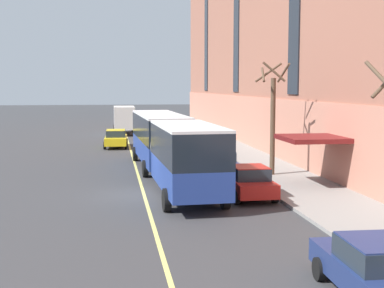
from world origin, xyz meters
TOP-DOWN VIEW (x-y plane):
  - ground_plane at (0.00, 0.00)m, footprint 260.00×260.00m
  - sidewalk at (8.50, 3.00)m, footprint 4.33×160.00m
  - city_bus at (1.92, 4.28)m, footprint 3.55×19.32m
  - parked_car_red_0 at (5.12, -1.55)m, footprint 2.01×4.21m
  - parked_car_navy_1 at (5.01, 4.89)m, footprint 2.05×4.57m
  - parked_car_red_2 at (5.03, 11.83)m, footprint 2.02×4.51m
  - parked_car_navy_3 at (5.10, -13.87)m, footprint 2.07×4.53m
  - parked_car_green_4 at (5.00, 28.30)m, footprint 2.11×4.61m
  - parked_car_white_6 at (5.00, 18.89)m, footprint 2.12×4.29m
  - box_truck at (0.04, 33.58)m, footprint 2.35×6.91m
  - taxi_cab at (-0.96, 20.79)m, footprint 2.14×4.68m
  - street_tree_mid_block at (7.98, 4.10)m, footprint 1.72×1.75m
  - lane_centerline at (0.22, 3.00)m, footprint 0.16×140.00m

SIDE VIEW (x-z plane):
  - ground_plane at x=0.00m, z-range 0.00..0.00m
  - lane_centerline at x=0.22m, z-range 0.00..0.01m
  - sidewalk at x=8.50m, z-range 0.00..0.15m
  - parked_car_white_6 at x=5.00m, z-range 0.00..1.56m
  - parked_car_red_0 at x=5.12m, z-range 0.00..1.56m
  - parked_car_red_2 at x=5.03m, z-range 0.00..1.56m
  - parked_car_navy_3 at x=5.10m, z-range 0.00..1.56m
  - parked_car_navy_1 at x=5.01m, z-range 0.00..1.56m
  - parked_car_green_4 at x=5.00m, z-range 0.00..1.56m
  - taxi_cab at x=-0.96m, z-range 0.00..1.56m
  - box_truck at x=0.04m, z-range 0.20..3.31m
  - city_bus at x=1.92m, z-range 0.29..3.83m
  - street_tree_mid_block at x=7.98m, z-range 0.29..6.84m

